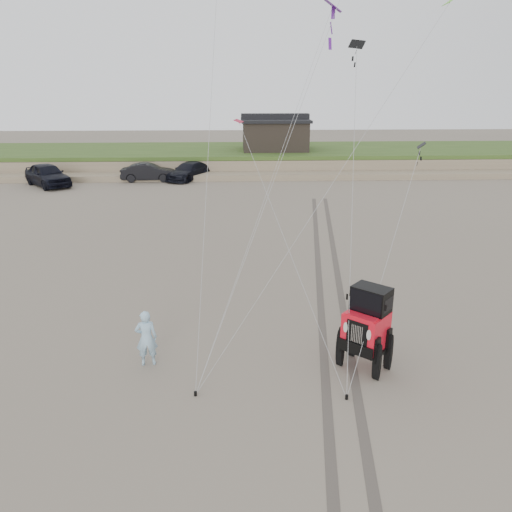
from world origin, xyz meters
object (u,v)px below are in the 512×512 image
object	(u,v)px
truck_b	(149,172)
jeep	(365,337)
truck_c	(189,171)
cabin	(275,134)
truck_a	(47,175)
man	(146,338)

from	to	relation	value
truck_b	jeep	distance (m)	31.47
truck_c	jeep	distance (m)	31.03
truck_b	truck_c	world-z (taller)	truck_b
cabin	truck_c	distance (m)	10.25
truck_b	truck_a	bearing A→B (deg)	101.93
truck_b	jeep	bearing A→B (deg)	-161.68
cabin	jeep	size ratio (longest dim) A/B	1.24
jeep	man	world-z (taller)	jeep
truck_a	truck_b	xyz separation A→B (m)	(7.63, 1.83, -0.16)
cabin	truck_b	world-z (taller)	cabin
cabin	truck_b	bearing A→B (deg)	-148.62
truck_c	man	xyz separation A→B (m)	(1.29, -29.68, 0.12)
truck_c	jeep	bearing A→B (deg)	-47.41
truck_c	man	distance (m)	29.71
cabin	truck_a	bearing A→B (deg)	-155.34
jeep	truck_a	bearing A→B (deg)	165.76
cabin	truck_a	size ratio (longest dim) A/B	1.22
jeep	man	bearing A→B (deg)	-141.88
truck_a	man	world-z (taller)	truck_a
cabin	jeep	world-z (taller)	cabin
truck_b	truck_c	xyz separation A→B (m)	(3.29, 0.54, -0.02)
truck_c	man	size ratio (longest dim) A/B	2.95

